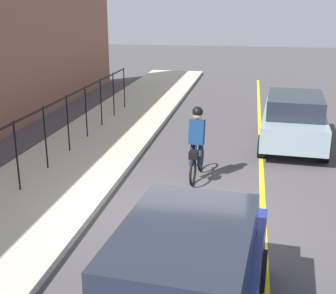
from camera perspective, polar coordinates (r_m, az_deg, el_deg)
ground_plane at (r=9.54m, az=2.10°, el=-8.37°), size 80.00×80.00×0.00m
lane_line_centre at (r=9.47m, az=11.84°, el=-8.95°), size 36.00×0.12×0.01m
sidewalk at (r=10.49m, az=-16.71°, el=-6.20°), size 40.00×3.20×0.15m
iron_fence at (r=11.11m, az=-16.81°, el=1.77°), size 16.13×0.04×1.60m
cyclist_lead at (r=11.10m, az=3.62°, el=0.43°), size 1.71×0.38×1.83m
patrol_sedan at (r=14.39m, az=15.47°, el=3.43°), size 4.51×2.16×1.58m
parked_sedan_rear at (r=5.85m, az=1.80°, el=-17.19°), size 4.53×2.21×1.58m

